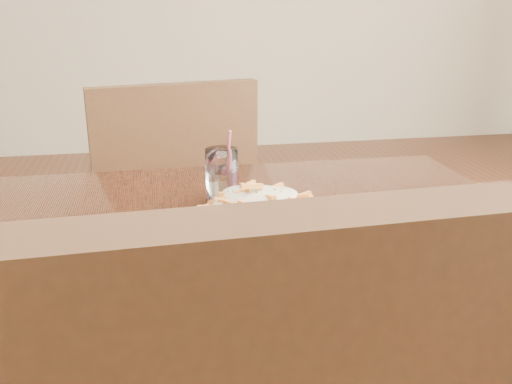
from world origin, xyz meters
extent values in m
cube|color=black|center=(0.00, 0.00, 0.73)|extent=(1.20, 0.80, 0.04)
cylinder|color=black|center=(0.55, 0.35, 0.35)|extent=(0.05, 0.05, 0.71)
cube|color=#321E10|center=(-0.06, 0.72, 0.44)|extent=(0.50, 0.50, 0.04)
cube|color=#321E10|center=(-0.02, 0.53, 0.69)|extent=(0.43, 0.12, 0.47)
cylinder|color=#321E10|center=(0.09, 0.94, 0.21)|extent=(0.04, 0.04, 0.42)
cylinder|color=#321E10|center=(-0.27, 0.87, 0.21)|extent=(0.04, 0.04, 0.42)
cylinder|color=#321E10|center=(0.16, 0.58, 0.21)|extent=(0.04, 0.04, 0.42)
cylinder|color=#321E10|center=(-0.20, 0.51, 0.21)|extent=(0.04, 0.04, 0.42)
torus|color=black|center=(0.09, -0.01, 0.76)|extent=(0.28, 0.28, 0.01)
ellipsoid|color=silver|center=(0.09, -0.01, 0.82)|extent=(0.18, 0.15, 0.03)
cube|color=silver|center=(-0.28, -0.02, 0.76)|extent=(0.24, 0.19, 0.01)
cylinder|color=white|center=(0.05, 0.16, 0.80)|extent=(0.06, 0.06, 0.10)
cylinder|color=white|center=(0.05, 0.16, 0.78)|extent=(0.06, 0.06, 0.06)
cylinder|color=#EC5A7B|center=(0.06, 0.17, 0.82)|extent=(0.02, 0.03, 0.14)
camera|label=1|loc=(-0.08, -0.89, 1.13)|focal=40.00mm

